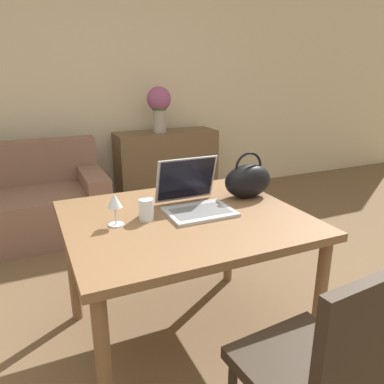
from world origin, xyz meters
name	(u,v)px	position (x,y,z in m)	size (l,w,h in m)	color
wall_back	(77,79)	(0.00, 3.13, 1.35)	(10.00, 0.06, 2.70)	beige
dining_table	(185,231)	(0.10, 0.59, 0.66)	(1.17, 1.01, 0.74)	brown
chair	(327,368)	(0.22, -0.31, 0.51)	(0.48, 0.48, 0.92)	#2D2319
sideboard	(167,167)	(0.85, 2.83, 0.40)	(1.11, 0.40, 0.80)	brown
laptop	(193,196)	(0.18, 0.66, 0.81)	(0.34, 0.34, 0.26)	#ADADB2
drinking_glass	(146,210)	(-0.09, 0.62, 0.80)	(0.07, 0.07, 0.11)	silver
wine_glass	(115,203)	(-0.24, 0.61, 0.86)	(0.07, 0.07, 0.16)	silver
handbag	(248,180)	(0.55, 0.71, 0.84)	(0.29, 0.17, 0.26)	black
flower_vase	(159,104)	(0.76, 2.78, 1.10)	(0.25, 0.25, 0.48)	#9E998E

